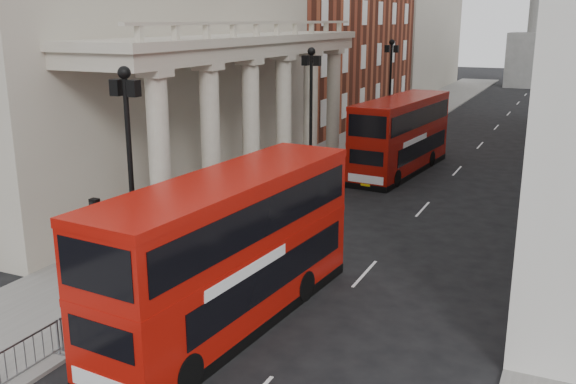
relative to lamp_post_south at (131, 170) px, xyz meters
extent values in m
plane|color=black|center=(0.60, -4.00, -4.91)|extent=(260.00, 260.00, 0.00)
cube|color=slate|center=(-2.40, 26.00, -4.85)|extent=(6.00, 140.00, 0.12)
cube|color=slate|center=(0.55, 26.00, -4.84)|extent=(0.20, 140.00, 0.14)
cube|color=#A79E8C|center=(-9.90, 14.00, 1.09)|extent=(9.00, 28.00, 12.00)
cube|color=maroon|center=(-9.90, 44.00, 6.09)|extent=(9.00, 32.00, 22.00)
cube|color=#A79E8C|center=(-9.90, 76.00, 5.09)|extent=(9.00, 30.00, 20.00)
cube|color=#60605E|center=(6.60, 88.00, -0.91)|extent=(8.00, 8.00, 8.00)
cylinder|color=black|center=(0.00, 0.00, -4.39)|extent=(0.36, 0.36, 0.80)
cylinder|color=black|center=(0.00, 0.00, -0.79)|extent=(0.18, 0.18, 8.00)
sphere|color=black|center=(0.00, 0.00, 3.31)|extent=(0.44, 0.44, 0.44)
cube|color=black|center=(0.35, 0.00, 2.81)|extent=(0.35, 0.35, 0.55)
cube|color=black|center=(-0.35, 0.00, 2.81)|extent=(0.35, 0.35, 0.55)
cylinder|color=black|center=(0.00, 16.00, -4.39)|extent=(0.36, 0.36, 0.80)
cylinder|color=black|center=(0.00, 16.00, -0.79)|extent=(0.18, 0.18, 8.00)
sphere|color=black|center=(0.00, 16.00, 3.31)|extent=(0.44, 0.44, 0.44)
cube|color=black|center=(0.35, 16.00, 2.81)|extent=(0.35, 0.35, 0.55)
cube|color=black|center=(-0.35, 16.00, 2.81)|extent=(0.35, 0.35, 0.55)
cylinder|color=black|center=(0.00, 32.00, -4.39)|extent=(0.36, 0.36, 0.80)
cylinder|color=black|center=(0.00, 32.00, -0.79)|extent=(0.18, 0.18, 8.00)
sphere|color=black|center=(0.00, 32.00, 3.31)|extent=(0.44, 0.44, 0.44)
cube|color=black|center=(0.35, 32.00, 2.81)|extent=(0.35, 0.35, 0.55)
cube|color=black|center=(-0.35, 32.00, 2.81)|extent=(0.35, 0.35, 0.55)
cylinder|color=black|center=(0.10, -2.00, -3.09)|extent=(0.12, 0.12, 3.40)
cube|color=black|center=(0.10, -2.00, -0.94)|extent=(0.28, 0.22, 0.90)
sphere|color=black|center=(0.10, -2.13, -0.64)|extent=(0.18, 0.18, 0.18)
sphere|color=orange|center=(0.10, -2.13, -0.94)|extent=(0.18, 0.18, 0.18)
sphere|color=black|center=(0.10, -2.13, -1.24)|extent=(0.18, 0.18, 0.18)
cube|color=gray|center=(0.25, -5.30, -4.24)|extent=(0.50, 2.30, 1.10)
cube|color=gray|center=(0.25, -2.95, -4.24)|extent=(0.50, 2.30, 1.10)
cube|color=gray|center=(0.25, -0.60, -4.24)|extent=(0.50, 2.30, 1.10)
cube|color=gray|center=(0.25, 1.75, -4.24)|extent=(0.50, 2.30, 1.10)
cube|color=gray|center=(0.25, 4.10, -4.24)|extent=(0.50, 2.30, 1.10)
cube|color=gray|center=(0.25, 6.45, -4.24)|extent=(0.50, 2.30, 1.10)
cube|color=#A60F07|center=(3.86, 0.06, -3.40)|extent=(3.75, 11.91, 2.23)
cube|color=#A60F07|center=(3.86, 0.06, -1.09)|extent=(3.75, 11.91, 1.95)
cube|color=#A60F07|center=(3.86, 0.06, 0.03)|extent=(3.80, 11.96, 0.28)
cube|color=black|center=(3.86, 0.06, -4.72)|extent=(3.78, 11.92, 0.39)
cube|color=black|center=(3.86, 0.06, -3.12)|extent=(3.64, 9.69, 1.12)
cube|color=black|center=(3.86, 0.06, -0.98)|extent=(3.76, 11.25, 1.23)
cylinder|color=black|center=(2.26, -3.90, -4.35)|extent=(0.45, 1.14, 1.12)
cylinder|color=black|center=(4.78, -4.11, -4.35)|extent=(0.45, 1.14, 1.12)
cylinder|color=black|center=(2.83, 2.89, -4.35)|extent=(0.45, 1.14, 1.12)
cylinder|color=black|center=(5.34, 2.68, -4.35)|extent=(0.45, 1.14, 1.12)
cube|color=#8F0D06|center=(3.12, 24.10, -3.45)|extent=(3.83, 11.61, 2.17)
cube|color=#8F0D06|center=(3.12, 24.10, -1.19)|extent=(3.83, 11.61, 1.90)
cube|color=#8F0D06|center=(3.12, 24.10, -0.11)|extent=(3.88, 11.66, 0.27)
cube|color=black|center=(3.12, 24.10, -4.72)|extent=(3.85, 11.62, 0.38)
cube|color=black|center=(3.12, 24.10, -3.17)|extent=(3.68, 9.46, 1.09)
cube|color=black|center=(3.12, 24.10, -1.08)|extent=(3.83, 10.97, 1.19)
cube|color=white|center=(2.56, 18.44, -4.21)|extent=(2.28, 0.29, 0.49)
cube|color=yellow|center=(2.56, 18.43, -4.56)|extent=(0.60, 0.10, 0.14)
cylinder|color=black|center=(1.51, 20.28, -4.37)|extent=(0.45, 1.11, 1.09)
cylinder|color=black|center=(3.95, 20.03, -4.37)|extent=(0.45, 1.11, 1.09)
cylinder|color=black|center=(2.17, 26.87, -4.37)|extent=(0.45, 1.11, 1.09)
cylinder|color=black|center=(4.61, 26.63, -4.37)|extent=(0.45, 1.11, 1.09)
imported|color=black|center=(-2.94, 10.91, -3.93)|extent=(0.68, 0.50, 1.72)
imported|color=black|center=(-2.68, 12.05, -3.88)|extent=(0.95, 0.78, 1.83)
imported|color=black|center=(-3.12, 15.58, -3.97)|extent=(0.88, 0.64, 1.65)
camera|label=1|loc=(13.87, -17.19, 5.01)|focal=40.00mm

